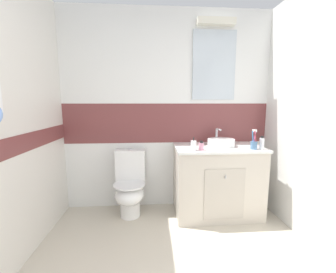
{
  "coord_description": "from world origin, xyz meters",
  "views": [
    {
      "loc": [
        -0.2,
        -0.4,
        1.36
      ],
      "look_at": [
        -0.03,
        1.91,
        1.0
      ],
      "focal_mm": 23.47,
      "sensor_mm": 36.0,
      "label": 1
    }
  ],
  "objects_px": {
    "soap_dispenser": "(193,145)",
    "deodorant_spray_can": "(262,143)",
    "toothbrush_cup": "(254,144)",
    "lotion_bottle_short": "(201,146)",
    "sink_basin": "(221,142)",
    "toilet": "(130,186)"
  },
  "relations": [
    {
      "from": "sink_basin",
      "to": "toilet",
      "type": "height_order",
      "value": "sink_basin"
    },
    {
      "from": "toilet",
      "to": "toothbrush_cup",
      "type": "bearing_deg",
      "value": -10.25
    },
    {
      "from": "toilet",
      "to": "lotion_bottle_short",
      "type": "distance_m",
      "value": 1.0
    },
    {
      "from": "toilet",
      "to": "soap_dispenser",
      "type": "xyz_separation_m",
      "value": [
        0.72,
        -0.26,
        0.54
      ]
    },
    {
      "from": "toothbrush_cup",
      "to": "soap_dispenser",
      "type": "xyz_separation_m",
      "value": [
        -0.68,
        -0.01,
        -0.0
      ]
    },
    {
      "from": "soap_dispenser",
      "to": "toilet",
      "type": "bearing_deg",
      "value": 160.24
    },
    {
      "from": "toothbrush_cup",
      "to": "lotion_bottle_short",
      "type": "xyz_separation_m",
      "value": [
        -0.59,
        0.0,
        -0.01
      ]
    },
    {
      "from": "soap_dispenser",
      "to": "toothbrush_cup",
      "type": "bearing_deg",
      "value": 0.49
    },
    {
      "from": "toilet",
      "to": "soap_dispenser",
      "type": "relative_size",
      "value": 5.44
    },
    {
      "from": "sink_basin",
      "to": "deodorant_spray_can",
      "type": "relative_size",
      "value": 2.49
    },
    {
      "from": "toothbrush_cup",
      "to": "lotion_bottle_short",
      "type": "distance_m",
      "value": 0.59
    },
    {
      "from": "toilet",
      "to": "toothbrush_cup",
      "type": "distance_m",
      "value": 1.52
    },
    {
      "from": "sink_basin",
      "to": "toothbrush_cup",
      "type": "distance_m",
      "value": 0.37
    },
    {
      "from": "toilet",
      "to": "soap_dispenser",
      "type": "bearing_deg",
      "value": -19.76
    },
    {
      "from": "toilet",
      "to": "deodorant_spray_can",
      "type": "height_order",
      "value": "deodorant_spray_can"
    },
    {
      "from": "sink_basin",
      "to": "soap_dispenser",
      "type": "xyz_separation_m",
      "value": [
        -0.37,
        -0.22,
        0.01
      ]
    },
    {
      "from": "toothbrush_cup",
      "to": "deodorant_spray_can",
      "type": "xyz_separation_m",
      "value": [
        0.09,
        0.0,
        0.01
      ]
    },
    {
      "from": "toothbrush_cup",
      "to": "sink_basin",
      "type": "bearing_deg",
      "value": 144.95
    },
    {
      "from": "deodorant_spray_can",
      "to": "lotion_bottle_short",
      "type": "height_order",
      "value": "deodorant_spray_can"
    },
    {
      "from": "toilet",
      "to": "lotion_bottle_short",
      "type": "height_order",
      "value": "lotion_bottle_short"
    },
    {
      "from": "soap_dispenser",
      "to": "deodorant_spray_can",
      "type": "relative_size",
      "value": 1.0
    },
    {
      "from": "toothbrush_cup",
      "to": "soap_dispenser",
      "type": "distance_m",
      "value": 0.68
    }
  ]
}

